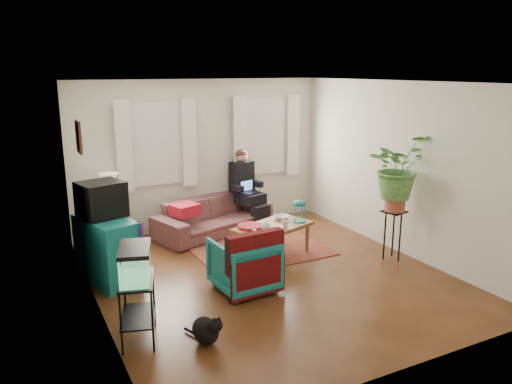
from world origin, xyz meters
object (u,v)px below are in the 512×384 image
coffee_table (273,241)px  side_table (112,226)px  sofa (214,210)px  aquarium_stand (138,310)px  plant_stand (393,235)px  dresser (107,250)px  armchair (244,262)px

coffee_table → side_table: bearing=122.4°
sofa → aquarium_stand: bearing=-142.6°
plant_stand → side_table: bearing=144.7°
side_table → coffee_table: 2.63m
sofa → plant_stand: (1.91, -2.31, -0.04)m
side_table → aquarium_stand: size_ratio=0.91×
sofa → side_table: bearing=154.8°
dresser → sofa: bearing=14.5°
sofa → side_table: sofa is taller
aquarium_stand → sofa: bearing=72.0°
sofa → dresser: (-2.02, -1.22, 0.03)m
dresser → armchair: dresser is taller
side_table → sofa: bearing=-7.7°
aquarium_stand → coffee_table: (2.40, 1.47, -0.09)m
side_table → plant_stand: size_ratio=0.83×
dresser → aquarium_stand: dresser is taller
sofa → side_table: (-1.68, 0.23, -0.10)m
sofa → dresser: 2.36m
coffee_table → plant_stand: (1.53, -0.89, 0.13)m
coffee_table → plant_stand: 1.78m
sofa → armchair: sofa is taller
armchair → coffee_table: bearing=-139.7°
side_table → dresser: size_ratio=0.64×
side_table → plant_stand: bearing=-35.3°
sofa → coffee_table: 1.48m
side_table → armchair: (1.16, -2.50, 0.07)m
sofa → dresser: size_ratio=2.15×
armchair → plant_stand: bearing=175.6°
aquarium_stand → plant_stand: plant_stand is taller
aquarium_stand → armchair: armchair is taller
dresser → side_table: bearing=60.1°
sofa → side_table: 1.69m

